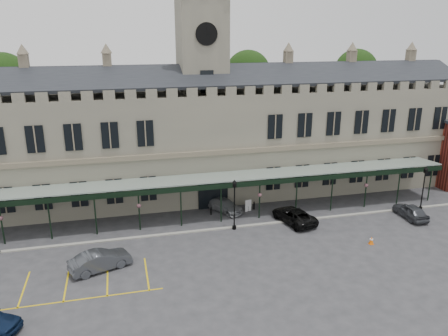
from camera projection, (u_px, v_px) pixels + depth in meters
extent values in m
plane|color=#303033|center=(241.00, 256.00, 37.09)|extent=(140.00, 140.00, 0.00)
cube|color=#6B6759|center=(203.00, 143.00, 50.14)|extent=(60.00, 10.00, 12.00)
cube|color=#645B48|center=(213.00, 153.00, 45.28)|extent=(60.00, 0.35, 0.50)
cube|color=black|center=(207.00, 76.00, 45.51)|extent=(60.00, 4.77, 2.20)
cube|color=black|center=(198.00, 72.00, 50.14)|extent=(60.00, 4.77, 2.20)
cube|color=black|center=(213.00, 191.00, 46.63)|extent=(3.20, 0.18, 3.80)
cube|color=#6B6759|center=(203.00, 99.00, 48.65)|extent=(5.00, 5.00, 22.00)
cylinder|color=silver|center=(206.00, 34.00, 44.20)|extent=(2.20, 0.12, 2.20)
cylinder|color=black|center=(207.00, 34.00, 44.14)|extent=(2.30, 0.04, 2.30)
cube|color=black|center=(207.00, 84.00, 45.69)|extent=(1.40, 0.12, 2.80)
cube|color=#8C9E93|center=(217.00, 177.00, 44.22)|extent=(50.00, 4.00, 0.40)
cube|color=black|center=(222.00, 186.00, 42.44)|extent=(50.00, 0.18, 0.50)
cube|color=gray|center=(225.00, 228.00, 42.17)|extent=(60.00, 0.40, 0.12)
cylinder|color=#332314|center=(13.00, 136.00, 53.45)|extent=(0.70, 0.70, 12.00)
sphere|color=black|center=(4.00, 78.00, 51.37)|extent=(6.00, 6.00, 6.00)
cylinder|color=#332314|center=(247.00, 124.00, 60.31)|extent=(0.70, 0.70, 12.00)
sphere|color=black|center=(248.00, 73.00, 58.23)|extent=(6.00, 6.00, 6.00)
cylinder|color=#332314|center=(352.00, 119.00, 63.98)|extent=(0.70, 0.70, 12.00)
sphere|color=black|center=(356.00, 70.00, 61.90)|extent=(6.00, 6.00, 6.00)
cylinder|color=black|center=(234.00, 227.00, 42.07)|extent=(0.39, 0.39, 0.33)
cylinder|color=black|center=(234.00, 208.00, 41.47)|extent=(0.13, 0.13, 4.34)
cube|color=black|center=(235.00, 185.00, 40.78)|extent=(0.30, 0.30, 0.43)
cone|color=black|center=(235.00, 181.00, 40.66)|extent=(0.48, 0.48, 0.33)
cylinder|color=black|center=(420.00, 208.00, 46.71)|extent=(0.38, 0.38, 0.31)
cylinder|color=black|center=(423.00, 191.00, 46.13)|extent=(0.13, 0.13, 4.17)
cube|color=black|center=(426.00, 171.00, 45.47)|extent=(0.29, 0.29, 0.42)
cone|color=black|center=(426.00, 168.00, 45.36)|extent=(0.46, 0.46, 0.31)
cube|color=#ED5F07|center=(371.00, 244.00, 39.13)|extent=(0.39, 0.39, 0.04)
cone|color=#ED5F07|center=(371.00, 240.00, 39.03)|extent=(0.45, 0.45, 0.71)
cylinder|color=silver|center=(371.00, 239.00, 39.00)|extent=(0.29, 0.29, 0.10)
cylinder|color=black|center=(248.00, 209.00, 46.25)|extent=(0.06, 0.06, 0.53)
cube|color=silver|center=(248.00, 206.00, 46.14)|extent=(0.73, 0.26, 1.27)
cylinder|color=black|center=(211.00, 211.00, 45.29)|extent=(0.14, 0.14, 0.81)
cylinder|color=black|center=(254.00, 206.00, 46.69)|extent=(0.15, 0.15, 0.85)
imported|color=#3B3E43|center=(100.00, 260.00, 34.70)|extent=(5.15, 3.32, 1.60)
imported|color=gray|center=(225.00, 205.00, 46.18)|extent=(3.75, 4.84, 1.31)
imported|color=black|center=(294.00, 216.00, 43.39)|extent=(3.66, 5.70, 1.46)
imported|color=#3B3E43|center=(411.00, 211.00, 44.46)|extent=(1.81, 4.35, 1.47)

